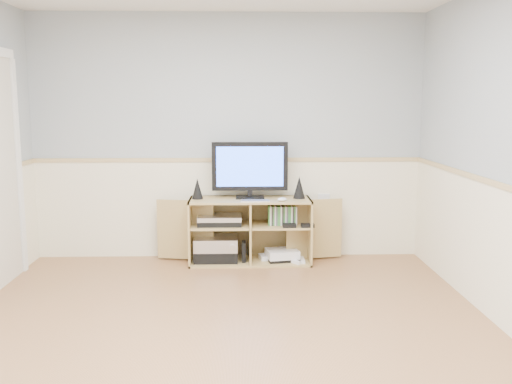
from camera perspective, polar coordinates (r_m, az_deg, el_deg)
The scene contains 11 objects.
room at distance 3.78m, azimuth -4.28°, elevation 2.97°, with size 4.04×4.54×2.54m.
media_cabinet at distance 5.82m, azimuth -0.61°, elevation -3.69°, with size 1.90×0.46×0.65m.
monitor at distance 5.71m, azimuth -0.62°, elevation 2.42°, with size 0.76×0.18×0.57m.
speaker_left at distance 5.72m, azimuth -5.88°, elevation 0.33°, with size 0.11×0.11×0.21m, color black.
speaker_right at distance 5.74m, azimuth 4.34°, elevation 0.46°, with size 0.12×0.12×0.22m, color black.
keyboard at distance 5.57m, azimuth -0.09°, elevation -0.87°, with size 0.28×0.11×0.01m, color white.
mouse at distance 5.58m, azimuth 2.64°, elevation -0.74°, with size 0.10×0.06×0.04m, color white.
av_components at distance 5.79m, azimuth -3.84°, elevation -4.93°, with size 0.52×0.33×0.47m.
game_consoles at distance 5.83m, azimuth 2.51°, elevation -6.33°, with size 0.46×0.31×0.11m.
game_cases at distance 5.73m, azimuth 2.65°, elevation -2.34°, with size 0.28×0.14×0.19m, color #3F8C3F.
wall_outlet at distance 6.01m, azimuth 6.80°, elevation -0.74°, with size 0.12×0.03×0.12m, color white.
Camera 1 is at (0.11, -3.63, 1.61)m, focal length 40.00 mm.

